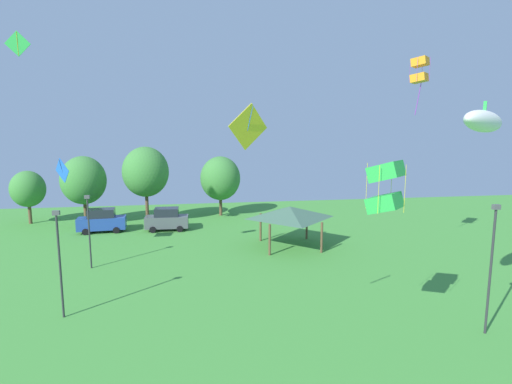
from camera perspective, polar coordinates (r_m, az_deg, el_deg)
The scene contains 16 objects.
kite_flying_1 at distance 19.13m, azimuth 17.98°, elevation 0.64°, with size 1.95×1.96×2.50m.
kite_flying_3 at distance 15.85m, azimuth -1.12°, elevation 9.27°, with size 1.66×0.89×1.83m.
kite_flying_4 at distance 34.90m, azimuth -25.95°, elevation 2.77°, with size 1.43×1.46×2.00m.
kite_flying_5 at distance 28.39m, azimuth -30.91°, elevation 17.72°, with size 1.46×0.09×1.46m.
kite_flying_6 at distance 32.62m, azimuth 22.34°, elevation 15.79°, with size 1.50×1.51×4.14m.
kite_flying_7 at distance 23.04m, azimuth 29.76°, elevation 8.75°, with size 4.63×3.73×1.62m.
parked_car_leftmost at distance 43.23m, azimuth -21.17°, elevation -3.85°, with size 4.75×2.24×2.39m.
parked_car_second_from_left at distance 42.05m, azimuth -12.62°, elevation -3.84°, with size 4.37×2.06×2.35m.
park_pavilion at distance 35.06m, azimuth 4.85°, elevation -2.91°, with size 5.73×5.75×3.60m.
light_post_0 at distance 31.82m, azimuth -22.76°, elevation -4.63°, with size 0.36×0.20×5.49m.
light_post_1 at distance 24.04m, azimuth -26.27°, elevation -8.43°, with size 0.36×0.20×5.94m.
light_post_2 at distance 22.95m, azimuth 30.57°, elevation -8.67°, with size 0.36×0.20×6.59m.
treeline_tree_0 at distance 50.27m, azimuth -29.81°, elevation 0.37°, with size 3.62×3.62×5.87m.
treeline_tree_1 at distance 46.71m, azimuth -23.43°, elevation 1.54°, with size 4.73×4.73×7.50m.
treeline_tree_2 at distance 45.37m, azimuth -15.49°, elevation 2.78°, with size 5.00×5.00×8.47m.
treeline_tree_3 at distance 48.13m, azimuth -5.12°, elevation 1.96°, with size 4.78×4.78×7.17m.
Camera 1 is at (-0.12, 3.71, 10.02)m, focal length 28.00 mm.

